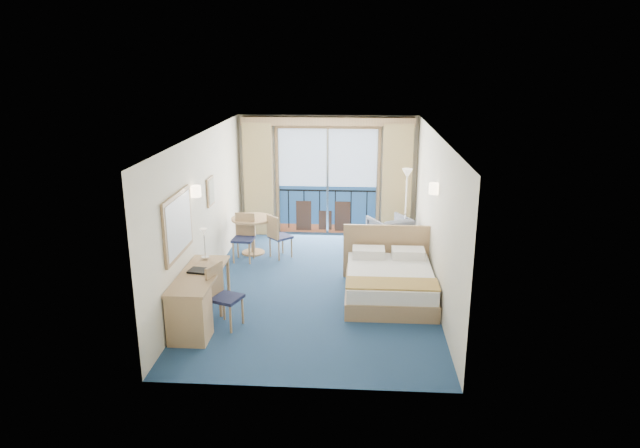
# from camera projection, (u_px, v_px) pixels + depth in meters

# --- Properties ---
(floor) EXTENTS (6.50, 6.50, 0.00)m
(floor) POSITION_uv_depth(u_px,v_px,m) (318.00, 286.00, 10.18)
(floor) COLOR navy
(floor) RESTS_ON ground
(room_walls) EXTENTS (4.04, 6.54, 2.72)m
(room_walls) POSITION_uv_depth(u_px,v_px,m) (318.00, 189.00, 9.68)
(room_walls) COLOR silver
(room_walls) RESTS_ON ground
(balcony_door) EXTENTS (2.36, 0.03, 2.52)m
(balcony_door) POSITION_uv_depth(u_px,v_px,m) (327.00, 185.00, 12.94)
(balcony_door) COLOR navy
(balcony_door) RESTS_ON room_walls
(curtain_left) EXTENTS (0.65, 0.22, 2.55)m
(curtain_left) POSITION_uv_depth(u_px,v_px,m) (259.00, 179.00, 12.86)
(curtain_left) COLOR tan
(curtain_left) RESTS_ON room_walls
(curtain_right) EXTENTS (0.65, 0.22, 2.55)m
(curtain_right) POSITION_uv_depth(u_px,v_px,m) (397.00, 181.00, 12.66)
(curtain_right) COLOR tan
(curtain_right) RESTS_ON room_walls
(pelmet) EXTENTS (3.80, 0.25, 0.18)m
(pelmet) POSITION_uv_depth(u_px,v_px,m) (328.00, 121.00, 12.42)
(pelmet) COLOR tan
(pelmet) RESTS_ON room_walls
(mirror) EXTENTS (0.05, 1.25, 0.95)m
(mirror) POSITION_uv_depth(u_px,v_px,m) (178.00, 225.00, 8.43)
(mirror) COLOR tan
(mirror) RESTS_ON room_walls
(wall_print) EXTENTS (0.04, 0.42, 0.52)m
(wall_print) POSITION_uv_depth(u_px,v_px,m) (211.00, 191.00, 10.28)
(wall_print) COLOR tan
(wall_print) RESTS_ON room_walls
(sconce_left) EXTENTS (0.18, 0.18, 0.18)m
(sconce_left) POSITION_uv_depth(u_px,v_px,m) (196.00, 191.00, 9.21)
(sconce_left) COLOR beige
(sconce_left) RESTS_ON room_walls
(sconce_right) EXTENTS (0.18, 0.18, 0.18)m
(sconce_right) POSITION_uv_depth(u_px,v_px,m) (434.00, 189.00, 9.39)
(sconce_right) COLOR beige
(sconce_right) RESTS_ON room_walls
(bed) EXTENTS (1.61, 1.92, 1.01)m
(bed) POSITION_uv_depth(u_px,v_px,m) (389.00, 281.00, 9.65)
(bed) COLOR tan
(bed) RESTS_ON ground
(nightstand) EXTENTS (0.37, 0.35, 0.49)m
(nightstand) POSITION_uv_depth(u_px,v_px,m) (415.00, 259.00, 10.81)
(nightstand) COLOR tan
(nightstand) RESTS_ON ground
(phone) EXTENTS (0.23, 0.20, 0.09)m
(phone) POSITION_uv_depth(u_px,v_px,m) (415.00, 244.00, 10.77)
(phone) COLOR white
(phone) RESTS_ON nightstand
(armchair) EXTENTS (1.03, 1.04, 0.71)m
(armchair) POSITION_uv_depth(u_px,v_px,m) (389.00, 233.00, 12.05)
(armchair) COLOR #495059
(armchair) RESTS_ON ground
(floor_lamp) EXTENTS (0.24, 0.24, 1.73)m
(floor_lamp) POSITION_uv_depth(u_px,v_px,m) (407.00, 189.00, 11.80)
(floor_lamp) COLOR silver
(floor_lamp) RESTS_ON ground
(desk) EXTENTS (0.58, 1.69, 0.79)m
(desk) POSITION_uv_depth(u_px,v_px,m) (192.00, 308.00, 8.26)
(desk) COLOR tan
(desk) RESTS_ON ground
(desk_chair) EXTENTS (0.54, 0.54, 0.97)m
(desk_chair) POSITION_uv_depth(u_px,v_px,m) (221.00, 292.00, 8.56)
(desk_chair) COLOR #1C2243
(desk_chair) RESTS_ON ground
(folder) EXTENTS (0.36, 0.29, 0.03)m
(folder) POSITION_uv_depth(u_px,v_px,m) (200.00, 271.00, 8.68)
(folder) COLOR black
(folder) RESTS_ON desk
(desk_lamp) EXTENTS (0.13, 0.13, 0.49)m
(desk_lamp) POSITION_uv_depth(u_px,v_px,m) (204.00, 237.00, 9.11)
(desk_lamp) COLOR silver
(desk_lamp) RESTS_ON desk
(round_table) EXTENTS (0.85, 0.85, 0.77)m
(round_table) POSITION_uv_depth(u_px,v_px,m) (252.00, 226.00, 11.71)
(round_table) COLOR tan
(round_table) RESTS_ON ground
(table_chair_a) EXTENTS (0.55, 0.55, 0.90)m
(table_chair_a) POSITION_uv_depth(u_px,v_px,m) (277.00, 234.00, 11.46)
(table_chair_a) COLOR #1C2243
(table_chair_a) RESTS_ON ground
(table_chair_b) EXTENTS (0.44, 0.44, 0.95)m
(table_chair_b) POSITION_uv_depth(u_px,v_px,m) (244.00, 234.00, 11.36)
(table_chair_b) COLOR #1C2243
(table_chair_b) RESTS_ON ground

